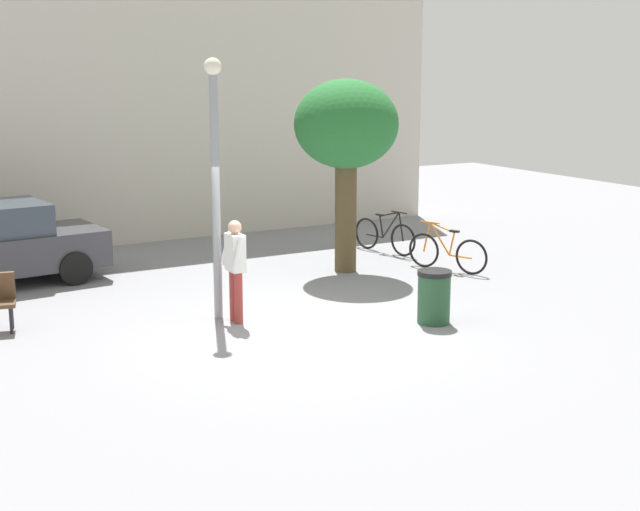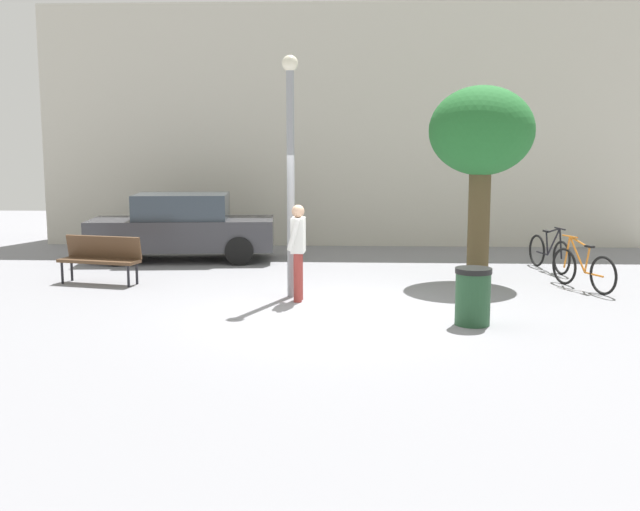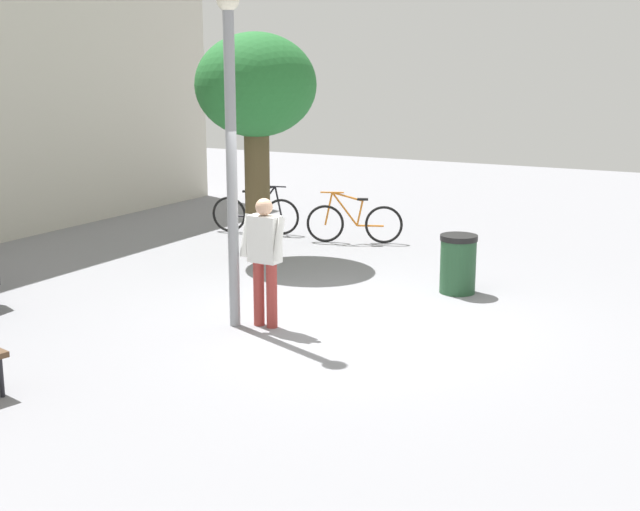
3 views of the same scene
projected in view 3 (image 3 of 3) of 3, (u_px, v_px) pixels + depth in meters
ground_plane at (351, 322)px, 11.28m from camera, size 36.00×36.00×0.00m
lamppost at (231, 135)px, 10.61m from camera, size 0.28×0.28×4.20m
person_by_lamppost at (265, 253)px, 10.89m from camera, size 0.29×0.60×1.67m
plaza_tree at (256, 91)px, 14.48m from camera, size 2.05×2.05×3.82m
bicycle_orange at (354, 223)px, 16.11m from camera, size 0.74×1.69×0.97m
bicycle_black at (256, 214)px, 17.01m from camera, size 0.47×1.77×0.97m
trash_bin at (458, 264)px, 12.62m from camera, size 0.55×0.55×0.87m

